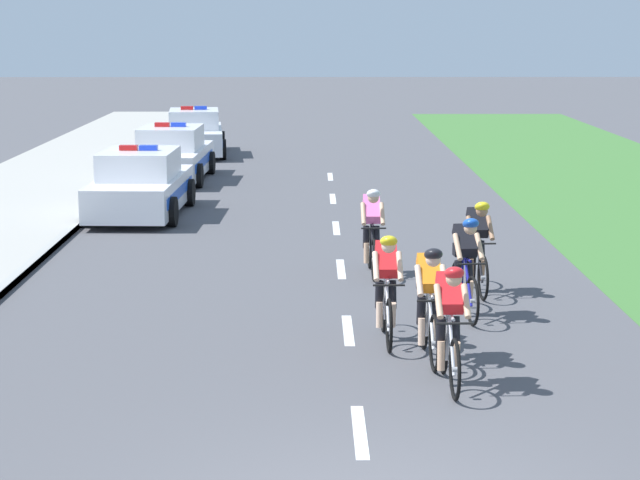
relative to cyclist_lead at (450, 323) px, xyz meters
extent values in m
cube|color=#9E9E99|center=(-6.59, 10.22, -0.72)|extent=(0.16, 60.00, 0.13)
cube|color=white|center=(-1.12, -1.50, -0.78)|extent=(0.14, 1.60, 0.01)
cube|color=white|center=(-1.12, 2.50, -0.78)|extent=(0.14, 1.60, 0.01)
cube|color=white|center=(-1.12, 6.50, -0.78)|extent=(0.14, 1.60, 0.01)
cube|color=white|center=(-1.12, 10.50, -0.78)|extent=(0.14, 1.60, 0.01)
cube|color=white|center=(-1.12, 14.50, -0.78)|extent=(0.14, 1.60, 0.01)
cube|color=white|center=(-1.12, 18.50, -0.78)|extent=(0.14, 1.60, 0.01)
torus|color=black|center=(0.01, -0.48, -0.42)|extent=(0.06, 0.72, 0.72)
cylinder|color=#99999E|center=(0.01, -0.48, -0.42)|extent=(0.06, 0.06, 0.06)
torus|color=black|center=(-0.01, 0.52, -0.42)|extent=(0.06, 0.72, 0.72)
cylinder|color=#99999E|center=(-0.01, 0.52, -0.42)|extent=(0.06, 0.06, 0.06)
cylinder|color=silver|center=(0.00, -0.03, 0.11)|extent=(0.05, 0.55, 0.04)
cylinder|color=silver|center=(0.00, -0.20, -0.21)|extent=(0.05, 0.48, 0.63)
cylinder|color=silver|center=(0.00, 0.17, -0.19)|extent=(0.04, 0.04, 0.65)
cylinder|color=black|center=(0.01, -0.38, 0.09)|extent=(0.42, 0.04, 0.03)
cube|color=black|center=(0.00, 0.17, 0.15)|extent=(0.11, 0.22, 0.05)
cube|color=red|center=(0.00, 0.05, 0.35)|extent=(0.29, 0.56, 0.45)
cube|color=black|center=(0.00, 0.16, 0.19)|extent=(0.28, 0.21, 0.18)
cylinder|color=black|center=(0.09, 0.11, -0.15)|extent=(0.12, 0.23, 0.40)
cylinder|color=tan|center=(0.09, 0.03, -0.41)|extent=(0.09, 0.16, 0.36)
cylinder|color=black|center=(-0.09, 0.11, -0.15)|extent=(0.11, 0.17, 0.40)
cylinder|color=tan|center=(-0.09, 0.03, -0.41)|extent=(0.09, 0.12, 0.36)
cylinder|color=tan|center=(0.16, -0.16, 0.30)|extent=(0.09, 0.40, 0.35)
cylinder|color=tan|center=(-0.16, -0.17, 0.30)|extent=(0.09, 0.40, 0.35)
sphere|color=tan|center=(0.01, -0.25, 0.59)|extent=(0.19, 0.19, 0.19)
ellipsoid|color=red|center=(0.01, -0.26, 0.66)|extent=(0.24, 0.32, 0.24)
torus|color=black|center=(-0.11, 0.59, -0.42)|extent=(0.07, 0.73, 0.72)
cylinder|color=#99999E|center=(-0.11, 0.59, -0.42)|extent=(0.06, 0.06, 0.06)
torus|color=black|center=(-0.15, 1.59, -0.42)|extent=(0.07, 0.73, 0.72)
cylinder|color=#99999E|center=(-0.15, 1.59, -0.42)|extent=(0.06, 0.06, 0.06)
cylinder|color=white|center=(-0.13, 1.04, 0.11)|extent=(0.06, 0.55, 0.04)
cylinder|color=white|center=(-0.12, 0.86, -0.21)|extent=(0.06, 0.48, 0.63)
cylinder|color=white|center=(-0.14, 1.24, -0.19)|extent=(0.04, 0.04, 0.65)
cylinder|color=black|center=(-0.12, 0.69, 0.09)|extent=(0.42, 0.04, 0.03)
cube|color=black|center=(-0.14, 1.24, 0.15)|extent=(0.11, 0.22, 0.05)
cube|color=orange|center=(-0.13, 1.11, 0.35)|extent=(0.30, 0.56, 0.45)
cube|color=black|center=(-0.14, 1.23, 0.19)|extent=(0.29, 0.21, 0.18)
cylinder|color=black|center=(-0.04, 1.18, -0.15)|extent=(0.12, 0.23, 0.40)
cylinder|color=beige|center=(-0.04, 1.10, -0.41)|extent=(0.10, 0.16, 0.36)
cylinder|color=black|center=(-0.22, 1.18, -0.15)|extent=(0.12, 0.17, 0.40)
cylinder|color=beige|center=(-0.22, 1.10, -0.41)|extent=(0.09, 0.13, 0.36)
cylinder|color=beige|center=(0.04, 0.90, 0.30)|extent=(0.09, 0.40, 0.35)
cylinder|color=beige|center=(-0.28, 0.89, 0.30)|extent=(0.09, 0.40, 0.35)
sphere|color=beige|center=(-0.12, 0.81, 0.59)|extent=(0.19, 0.19, 0.19)
ellipsoid|color=black|center=(-0.12, 0.80, 0.66)|extent=(0.24, 0.32, 0.24)
torus|color=black|center=(-0.61, 1.43, -0.42)|extent=(0.05, 0.72, 0.72)
cylinder|color=#99999E|center=(-0.61, 1.43, -0.42)|extent=(0.06, 0.06, 0.06)
torus|color=black|center=(-0.63, 2.43, -0.42)|extent=(0.05, 0.72, 0.72)
cylinder|color=#99999E|center=(-0.63, 2.43, -0.42)|extent=(0.06, 0.06, 0.06)
cylinder|color=white|center=(-0.62, 1.88, 0.11)|extent=(0.04, 0.55, 0.04)
cylinder|color=white|center=(-0.62, 1.71, -0.21)|extent=(0.05, 0.48, 0.63)
cylinder|color=white|center=(-0.62, 2.08, -0.19)|extent=(0.04, 0.04, 0.65)
cylinder|color=black|center=(-0.62, 1.53, 0.09)|extent=(0.42, 0.03, 0.03)
cube|color=black|center=(-0.62, 2.08, 0.15)|extent=(0.10, 0.22, 0.05)
cube|color=red|center=(-0.62, 1.96, 0.35)|extent=(0.29, 0.55, 0.46)
cube|color=black|center=(-0.62, 2.07, 0.19)|extent=(0.28, 0.20, 0.18)
cylinder|color=black|center=(-0.53, 2.02, -0.15)|extent=(0.11, 0.22, 0.40)
cylinder|color=beige|center=(-0.53, 1.94, -0.41)|extent=(0.09, 0.16, 0.36)
cylinder|color=black|center=(-0.71, 2.02, -0.15)|extent=(0.11, 0.17, 0.40)
cylinder|color=beige|center=(-0.71, 1.94, -0.41)|extent=(0.09, 0.12, 0.36)
cylinder|color=beige|center=(-0.46, 1.74, 0.30)|extent=(0.08, 0.40, 0.35)
cylinder|color=beige|center=(-0.78, 1.74, 0.30)|extent=(0.08, 0.40, 0.35)
sphere|color=beige|center=(-0.62, 1.66, 0.59)|extent=(0.19, 0.19, 0.19)
ellipsoid|color=yellow|center=(-0.62, 1.65, 0.66)|extent=(0.23, 0.32, 0.24)
torus|color=black|center=(0.66, 2.74, -0.42)|extent=(0.12, 0.72, 0.72)
cylinder|color=#99999E|center=(0.66, 2.74, -0.42)|extent=(0.07, 0.07, 0.06)
torus|color=black|center=(0.56, 3.74, -0.42)|extent=(0.12, 0.72, 0.72)
cylinder|color=#99999E|center=(0.56, 3.74, -0.42)|extent=(0.07, 0.07, 0.06)
cylinder|color=#1E1E99|center=(0.62, 3.19, 0.11)|extent=(0.09, 0.55, 0.04)
cylinder|color=#1E1E99|center=(0.63, 3.02, -0.21)|extent=(0.09, 0.48, 0.63)
cylinder|color=#1E1E99|center=(0.60, 3.39, -0.19)|extent=(0.04, 0.04, 0.65)
cylinder|color=black|center=(0.65, 2.84, 0.09)|extent=(0.42, 0.07, 0.03)
cube|color=black|center=(0.60, 3.39, 0.15)|extent=(0.12, 0.23, 0.05)
cube|color=black|center=(0.61, 3.27, 0.35)|extent=(0.33, 0.58, 0.44)
cube|color=black|center=(0.60, 3.38, 0.19)|extent=(0.30, 0.23, 0.18)
cylinder|color=black|center=(0.69, 3.34, -0.15)|extent=(0.13, 0.23, 0.40)
cylinder|color=tan|center=(0.70, 3.26, -0.41)|extent=(0.10, 0.16, 0.36)
cylinder|color=black|center=(0.51, 3.32, -0.15)|extent=(0.13, 0.18, 0.40)
cylinder|color=tan|center=(0.52, 3.24, -0.41)|extent=(0.10, 0.13, 0.36)
cylinder|color=tan|center=(0.79, 3.07, 0.30)|extent=(0.12, 0.41, 0.35)
cylinder|color=tan|center=(0.47, 3.04, 0.30)|extent=(0.12, 0.41, 0.35)
sphere|color=tan|center=(0.64, 2.97, 0.59)|extent=(0.19, 0.19, 0.19)
ellipsoid|color=blue|center=(0.64, 2.96, 0.66)|extent=(0.26, 0.34, 0.24)
torus|color=black|center=(1.04, 4.24, -0.42)|extent=(0.09, 0.73, 0.72)
cylinder|color=#99999E|center=(1.04, 4.24, -0.42)|extent=(0.06, 0.06, 0.06)
torus|color=black|center=(0.98, 5.23, -0.42)|extent=(0.09, 0.73, 0.72)
cylinder|color=#99999E|center=(0.98, 5.23, -0.42)|extent=(0.06, 0.06, 0.06)
cylinder|color=black|center=(1.01, 4.68, 0.11)|extent=(0.07, 0.55, 0.04)
cylinder|color=black|center=(1.02, 4.51, -0.21)|extent=(0.07, 0.48, 0.63)
cylinder|color=black|center=(1.00, 4.88, -0.19)|extent=(0.04, 0.04, 0.65)
cylinder|color=black|center=(1.03, 4.33, 0.09)|extent=(0.42, 0.05, 0.03)
cube|color=black|center=(1.00, 4.88, 0.15)|extent=(0.11, 0.23, 0.05)
cube|color=black|center=(1.01, 4.76, 0.35)|extent=(0.31, 0.57, 0.44)
cube|color=black|center=(1.00, 4.87, 0.19)|extent=(0.29, 0.22, 0.18)
cylinder|color=black|center=(1.09, 4.83, -0.15)|extent=(0.12, 0.23, 0.40)
cylinder|color=#9E7051|center=(1.10, 4.75, -0.41)|extent=(0.10, 0.16, 0.36)
cylinder|color=black|center=(0.91, 4.82, -0.15)|extent=(0.12, 0.17, 0.40)
cylinder|color=#9E7051|center=(0.92, 4.74, -0.41)|extent=(0.10, 0.13, 0.36)
cylinder|color=#9E7051|center=(1.18, 4.55, 0.30)|extent=(0.10, 0.41, 0.35)
cylinder|color=#9E7051|center=(0.86, 4.54, 0.30)|extent=(0.10, 0.41, 0.35)
sphere|color=#9E7051|center=(1.02, 4.46, 0.59)|extent=(0.19, 0.19, 0.19)
ellipsoid|color=yellow|center=(1.02, 4.45, 0.66)|extent=(0.25, 0.33, 0.24)
torus|color=black|center=(-0.59, 5.58, -0.42)|extent=(0.06, 0.72, 0.72)
cylinder|color=#99999E|center=(-0.59, 5.58, -0.42)|extent=(0.06, 0.06, 0.06)
torus|color=black|center=(-0.62, 6.58, -0.42)|extent=(0.06, 0.72, 0.72)
cylinder|color=#99999E|center=(-0.62, 6.58, -0.42)|extent=(0.06, 0.06, 0.06)
cylinder|color=black|center=(-0.60, 6.03, 0.11)|extent=(0.05, 0.55, 0.04)
cylinder|color=black|center=(-0.60, 5.85, -0.21)|extent=(0.05, 0.48, 0.63)
cylinder|color=black|center=(-0.61, 6.23, -0.19)|extent=(0.04, 0.04, 0.65)
cylinder|color=black|center=(-0.60, 5.68, 0.09)|extent=(0.42, 0.04, 0.03)
cube|color=black|center=(-0.61, 6.23, 0.15)|extent=(0.10, 0.22, 0.05)
cube|color=pink|center=(-0.61, 6.10, 0.35)|extent=(0.29, 0.55, 0.47)
cube|color=black|center=(-0.61, 6.22, 0.19)|extent=(0.28, 0.21, 0.18)
cylinder|color=black|center=(-0.52, 6.17, -0.15)|extent=(0.11, 0.23, 0.40)
cylinder|color=tan|center=(-0.51, 6.09, -0.41)|extent=(0.09, 0.16, 0.36)
cylinder|color=black|center=(-0.70, 6.17, -0.15)|extent=(0.11, 0.17, 0.40)
cylinder|color=tan|center=(-0.69, 6.09, -0.41)|extent=(0.09, 0.12, 0.36)
cylinder|color=tan|center=(-0.44, 5.89, 0.30)|extent=(0.08, 0.40, 0.35)
cylinder|color=tan|center=(-0.76, 5.88, 0.30)|extent=(0.08, 0.40, 0.35)
sphere|color=tan|center=(-0.60, 5.80, 0.59)|extent=(0.19, 0.19, 0.19)
ellipsoid|color=white|center=(-0.60, 5.79, 0.66)|extent=(0.24, 0.32, 0.24)
cube|color=white|center=(-5.46, 12.11, -0.27)|extent=(1.90, 4.45, 0.72)
cube|color=white|center=(-5.46, 12.01, 0.39)|extent=(1.63, 2.15, 0.60)
cube|color=#283342|center=(-5.43, 13.02, 0.37)|extent=(1.44, 0.13, 0.51)
cube|color=#1947B2|center=(-6.34, 12.14, -0.25)|extent=(0.13, 3.74, 0.24)
cube|color=#1947B2|center=(-4.57, 12.08, -0.25)|extent=(0.13, 3.74, 0.24)
cube|color=red|center=(-5.68, 12.02, 0.75)|extent=(0.41, 0.19, 0.11)
cube|color=blue|center=(-5.24, 12.00, 0.75)|extent=(0.41, 0.19, 0.11)
cylinder|color=black|center=(-6.31, 13.50, -0.47)|extent=(0.22, 0.65, 0.64)
cylinder|color=black|center=(-4.51, 13.45, -0.47)|extent=(0.22, 0.65, 0.64)
cylinder|color=black|center=(-6.40, 10.78, -0.47)|extent=(0.22, 0.65, 0.64)
cylinder|color=black|center=(-4.60, 10.72, -0.47)|extent=(0.22, 0.65, 0.64)
cube|color=white|center=(-5.46, 17.80, -0.27)|extent=(1.89, 4.45, 0.72)
cube|color=white|center=(-5.46, 17.70, 0.39)|extent=(1.62, 2.15, 0.60)
cube|color=#283342|center=(-5.43, 18.71, 0.37)|extent=(1.44, 0.12, 0.51)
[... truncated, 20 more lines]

